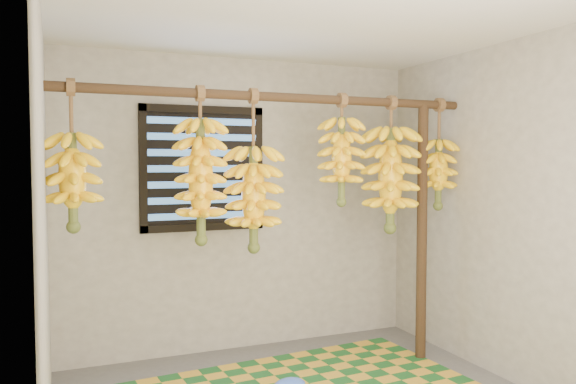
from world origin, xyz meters
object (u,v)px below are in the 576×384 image
support_post (422,233)px  banana_bunch_e (390,179)px  banana_bunch_f (438,174)px  banana_bunch_d (342,161)px  banana_bunch_c (254,199)px  banana_bunch_b (201,181)px  banana_bunch_a (73,181)px

support_post → banana_bunch_e: banana_bunch_e is taller
banana_bunch_e → banana_bunch_f: same height
banana_bunch_d → banana_bunch_c: bearing=180.0°
banana_bunch_b → banana_bunch_e: 1.47m
banana_bunch_a → banana_bunch_e: bearing=0.0°
banana_bunch_b → banana_bunch_d: 1.06m
support_post → banana_bunch_a: bearing=180.0°
banana_bunch_c → banana_bunch_f: same height
banana_bunch_d → banana_bunch_e: 0.44m
banana_bunch_f → banana_bunch_b: bearing=180.0°
support_post → banana_bunch_d: banana_bunch_d is taller
support_post → banana_bunch_f: banana_bunch_f is taller
support_post → banana_bunch_c: banana_bunch_c is taller
banana_bunch_f → banana_bunch_e: bearing=180.0°
banana_bunch_e → banana_bunch_b: bearing=180.0°
banana_bunch_b → banana_bunch_d: (1.05, 0.00, 0.13)m
banana_bunch_f → banana_bunch_a: bearing=180.0°
banana_bunch_a → banana_bunch_e: 2.26m
banana_bunch_b → banana_bunch_c: 0.39m
support_post → banana_bunch_c: size_ratio=1.81×
banana_bunch_e → banana_bunch_c: bearing=180.0°
banana_bunch_c → banana_bunch_f: (1.54, 0.00, 0.16)m
banana_bunch_a → banana_bunch_f: size_ratio=1.06×
banana_bunch_c → banana_bunch_f: size_ratio=1.28×
banana_bunch_d → banana_bunch_b: bearing=180.0°
banana_bunch_d → banana_bunch_e: same height
banana_bunch_a → support_post: bearing=0.0°
banana_bunch_b → banana_bunch_d: bearing=0.0°
banana_bunch_b → banana_bunch_f: (1.91, 0.00, 0.03)m
banana_bunch_b → banana_bunch_a: bearing=180.0°
banana_bunch_a → banana_bunch_d: bearing=0.0°
banana_bunch_a → banana_bunch_f: same height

